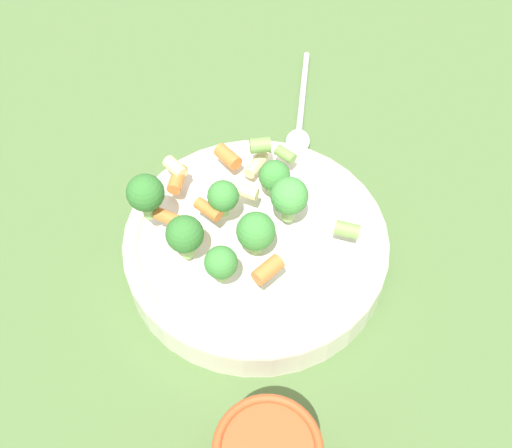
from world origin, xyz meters
The scene contains 4 objects.
ground_plane centered at (0.00, 0.00, 0.00)m, with size 3.00×3.00×0.00m, color #4C6B38.
bowl centered at (0.00, 0.00, 0.02)m, with size 0.24×0.24×0.04m.
pasta_salad centered at (0.02, 0.01, 0.07)m, with size 0.18×0.16×0.06m.
spoon centered at (0.07, -0.17, 0.01)m, with size 0.10×0.15×0.01m.
Camera 1 is at (-0.19, 0.24, 0.46)m, focal length 42.00 mm.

